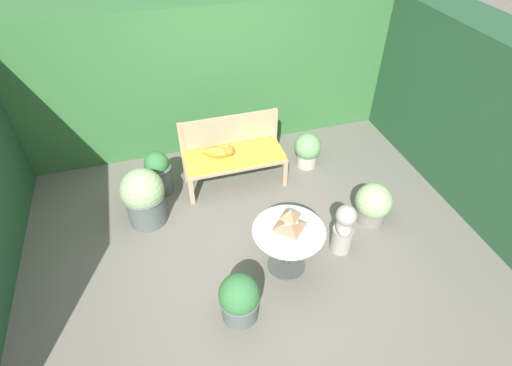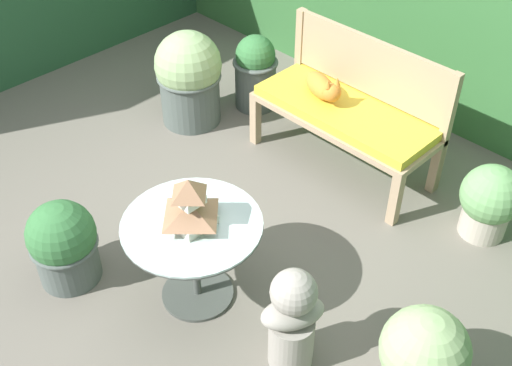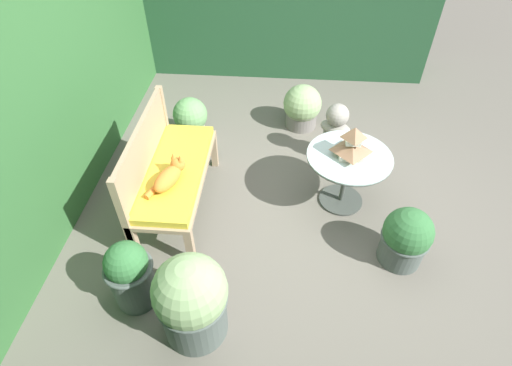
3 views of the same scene
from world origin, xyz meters
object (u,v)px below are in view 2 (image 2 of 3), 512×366
Objects in this scene: cat at (323,87)px; potted_plant_patio_mid at (189,78)px; pagoda_birdhouse at (190,206)px; potted_plant_hedge_corner at (64,243)px; potted_plant_table_far at (255,71)px; garden_bench at (344,116)px; potted_plant_bench_right at (489,201)px; potted_plant_table_near at (423,356)px; patio_table at (193,239)px; garden_bust at (292,319)px.

cat is 1.04m from potted_plant_patio_mid.
potted_plant_patio_mid is (-1.34, 1.11, -0.30)m from pagoda_birdhouse.
potted_plant_patio_mid is at bearing 115.28° from potted_plant_hedge_corner.
potted_plant_table_far is at bearing 104.51° from potted_plant_hedge_corner.
garden_bench is 1.06m from potted_plant_bench_right.
potted_plant_hedge_corner is 1.98m from potted_plant_table_near.
cat reaches higher than patio_table.
cat reaches higher than potted_plant_table_far.
potted_plant_bench_right is (1.04, 0.10, -0.15)m from garden_bench.
cat is at bearing 19.92° from potted_plant_patio_mid.
potted_plant_bench_right is 2.00m from potted_plant_table_far.
potted_plant_patio_mid is at bearing 163.81° from potted_plant_table_near.
patio_table is at bearing -82.70° from garden_bench.
potted_plant_hedge_corner reaches higher than potted_plant_table_near.
cat is at bearing 104.46° from pagoda_birdhouse.
cat reaches higher than potted_plant_bench_right.
cat is 0.66× the size of potted_plant_table_far.
garden_bust is at bearing -149.36° from potted_plant_table_near.
patio_table is 1.16× the size of garden_bust.
pagoda_birdhouse is at bearing 122.40° from garden_bust.
garden_bench is 0.24m from cat.
potted_plant_table_far is (-0.52, 2.01, 0.04)m from potted_plant_hedge_corner.
potted_plant_table_far is (-0.76, 0.13, -0.25)m from cat.
potted_plant_hedge_corner is at bearing -75.49° from potted_plant_table_far.
patio_table is 1.40× the size of potted_plant_hedge_corner.
pagoda_birdhouse reaches higher than patio_table.
pagoda_birdhouse reaches higher than potted_plant_table_far.
potted_plant_hedge_corner is 1.69m from potted_plant_patio_mid.
potted_plant_hedge_corner is at bearing -126.59° from potted_plant_bench_right.
pagoda_birdhouse is at bearing 180.00° from patio_table.
pagoda_birdhouse reaches higher than potted_plant_patio_mid.
cat is at bearing -176.13° from garden_bench.
potted_plant_hedge_corner is at bearing -102.84° from garden_bench.
potted_plant_patio_mid reaches higher than cat.
potted_plant_patio_mid is at bearing -162.54° from garden_bench.
potted_plant_table_near is 0.84× the size of potted_plant_table_far.
pagoda_birdhouse is 1.32m from potted_plant_table_near.
patio_table reaches higher than potted_plant_table_near.
garden_bench is 1.74× the size of patio_table.
garden_bench is 1.21m from potted_plant_patio_mid.
garden_bench is 3.26× the size of cat.
potted_plant_table_near is at bearing -27.62° from potted_plant_table_far.
patio_table is (0.19, -1.47, 0.03)m from garden_bench.
pagoda_birdhouse reaches higher than garden_bust.
garden_bench is at bearing 97.30° from patio_table.
patio_table is 1.50× the size of potted_plant_bench_right.
potted_plant_patio_mid is at bearing 89.78° from garden_bust.
patio_table is at bearing 122.40° from garden_bust.
garden_bench is 1.94m from potted_plant_hedge_corner.
potted_plant_table_near is at bearing -13.62° from cat.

